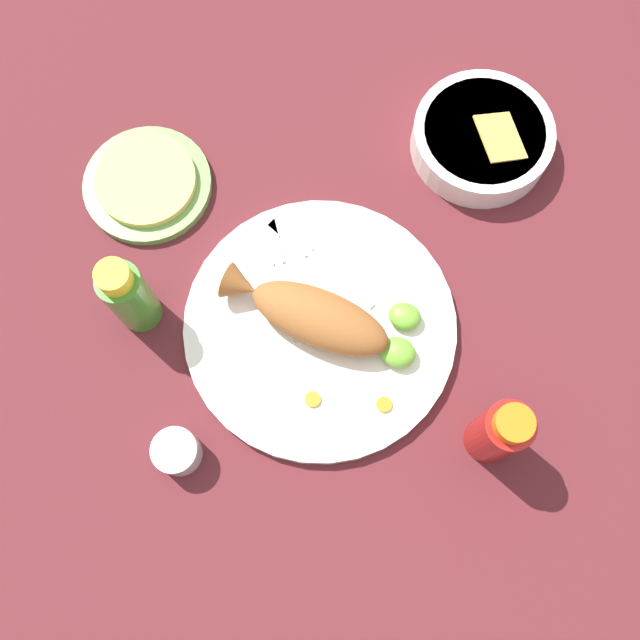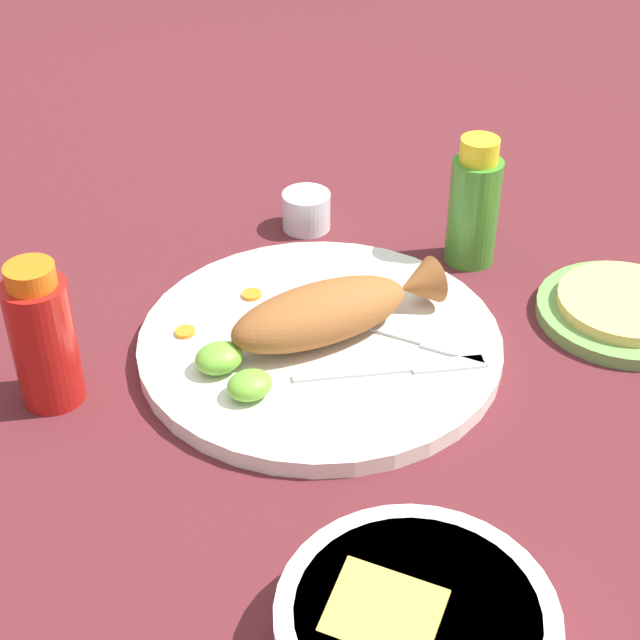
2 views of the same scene
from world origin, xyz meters
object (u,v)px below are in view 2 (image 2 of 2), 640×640
at_px(salt_cup, 306,213).
at_px(hot_sauce_bottle_green, 474,205).
at_px(main_plate, 320,343).
at_px(fork_near, 414,339).
at_px(guacamole_bowl, 415,629).
at_px(fork_far, 403,369).
at_px(hot_sauce_bottle_red, 43,338).
at_px(tortilla_plate, 624,312).
at_px(fried_fish, 332,310).

bearing_deg(salt_cup, hot_sauce_bottle_green, 127.09).
distance_m(main_plate, fork_near, 0.09).
bearing_deg(guacamole_bowl, main_plate, -111.32).
height_order(main_plate, guacamole_bowl, guacamole_bowl).
bearing_deg(fork_near, fork_far, -81.90).
xyz_separation_m(hot_sauce_bottle_green, guacamole_bowl, (0.37, 0.39, -0.04)).
height_order(hot_sauce_bottle_red, salt_cup, hot_sauce_bottle_red).
bearing_deg(main_plate, fork_near, 143.70).
xyz_separation_m(main_plate, fork_far, (-0.04, 0.09, 0.01)).
relative_size(fork_far, tortilla_plate, 0.96).
height_order(main_plate, hot_sauce_bottle_red, hot_sauce_bottle_red).
bearing_deg(fried_fish, hot_sauce_bottle_green, -161.02).
relative_size(main_plate, salt_cup, 6.29).
distance_m(fork_far, hot_sauce_bottle_green, 0.25).
bearing_deg(hot_sauce_bottle_green, fried_fish, 14.41).
bearing_deg(hot_sauce_bottle_green, salt_cup, -52.91).
distance_m(hot_sauce_bottle_green, tortilla_plate, 0.20).
relative_size(main_plate, fork_near, 2.22).
bearing_deg(hot_sauce_bottle_red, hot_sauce_bottle_green, 178.03).
xyz_separation_m(fork_far, tortilla_plate, (-0.26, 0.03, -0.01)).
xyz_separation_m(fried_fish, guacamole_bowl, (0.14, 0.33, -0.02)).
xyz_separation_m(main_plate, salt_cup, (-0.12, -0.22, 0.01)).
relative_size(main_plate, hot_sauce_bottle_green, 2.42).
bearing_deg(hot_sauce_bottle_red, tortilla_plate, 160.57).
relative_size(fork_near, guacamole_bowl, 0.82).
bearing_deg(fork_near, hot_sauce_bottle_red, -143.90).
bearing_deg(fried_fish, fork_far, 110.78).
distance_m(fried_fish, salt_cup, 0.24).
height_order(main_plate, tortilla_plate, main_plate).
bearing_deg(fork_near, fried_fish, -163.41).
height_order(fried_fish, hot_sauce_bottle_green, hot_sauce_bottle_green).
distance_m(guacamole_bowl, tortilla_plate, 0.48).
height_order(fried_fish, hot_sauce_bottle_red, hot_sauce_bottle_red).
height_order(main_plate, hot_sauce_bottle_green, hot_sauce_bottle_green).
bearing_deg(main_plate, fried_fish, 175.43).
height_order(hot_sauce_bottle_green, guacamole_bowl, hot_sauce_bottle_green).
height_order(hot_sauce_bottle_green, tortilla_plate, hot_sauce_bottle_green).
xyz_separation_m(fork_far, hot_sauce_bottle_red, (0.29, -0.16, 0.05)).
xyz_separation_m(fried_fish, hot_sauce_bottle_red, (0.26, -0.07, 0.02)).
height_order(fork_near, tortilla_plate, fork_near).
bearing_deg(fork_far, salt_cup, 99.39).
relative_size(fried_fish, hot_sauce_bottle_green, 1.54).
xyz_separation_m(fork_near, hot_sauce_bottle_green, (-0.16, -0.11, 0.05)).
bearing_deg(fork_far, guacamole_bowl, -100.53).
relative_size(fried_fish, hot_sauce_bottle_red, 1.58).
bearing_deg(guacamole_bowl, tortilla_plate, -153.63).
bearing_deg(tortilla_plate, salt_cup, -61.30).
xyz_separation_m(fork_near, hot_sauce_bottle_red, (0.33, -0.13, 0.05)).
bearing_deg(main_plate, fork_far, 113.53).
xyz_separation_m(hot_sauce_bottle_red, tortilla_plate, (-0.55, 0.19, -0.06)).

